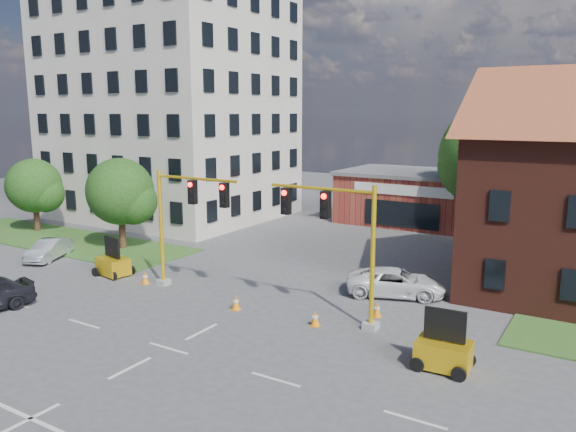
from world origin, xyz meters
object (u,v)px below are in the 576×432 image
Objects in this scene: signal_mast_east at (338,235)px; trailer_west at (113,264)px; signal_mast_west at (184,216)px; pickup_white at (396,282)px; trailer_east at (444,351)px.

trailer_west is (-13.99, -0.19, -3.26)m from signal_mast_east.
signal_mast_east reaches higher than trailer_west.
pickup_white is at bearing 26.53° from signal_mast_west.
signal_mast_west is 6.21m from trailer_west.
pickup_white is (-4.43, 6.98, 0.01)m from trailer_east.
signal_mast_west and signal_mast_east have the same top height.
signal_mast_east is 1.26× the size of pickup_white.
signal_mast_west is at bearing 180.00° from signal_mast_east.
signal_mast_east is 14.37m from trailer_west.
signal_mast_east reaches higher than trailer_east.
trailer_west is 15.76m from pickup_white.
signal_mast_east is at bearing 0.00° from signal_mast_west.
signal_mast_east is 2.92× the size of trailer_west.
trailer_west is 0.43× the size of pickup_white.
signal_mast_east is (8.71, 0.00, 0.00)m from signal_mast_west.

